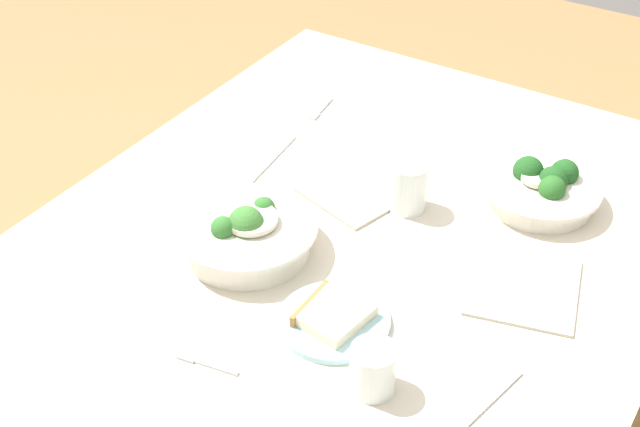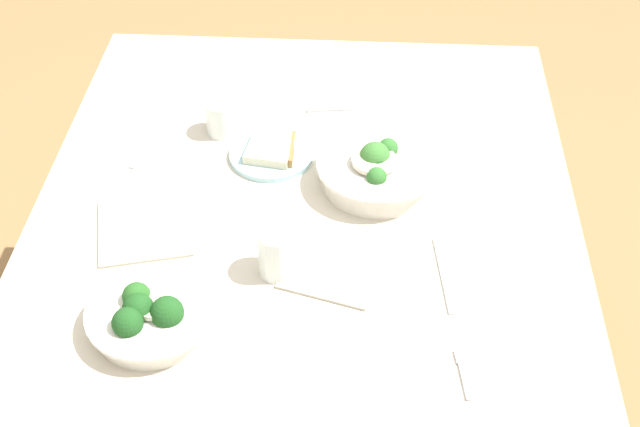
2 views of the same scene
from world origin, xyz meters
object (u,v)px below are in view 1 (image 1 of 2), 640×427
Objects in this scene: broccoli_bowl_far at (542,189)px; table_knife_left at (484,406)px; water_glass_side at (373,369)px; napkin_folded_upper at (356,192)px; fork_by_far_bowl at (321,110)px; table_knife_right at (272,160)px; broccoli_bowl_near at (247,234)px; fork_by_near_bowl at (205,363)px; bread_side_plate at (333,318)px; water_glass_center at (408,186)px; napkin_folded_lower at (524,287)px.

table_knife_left is (0.52, 0.11, -0.03)m from broccoli_bowl_far.
napkin_folded_upper is at bearing -146.91° from water_glass_side.
fork_by_far_bowl is 0.22m from table_knife_right.
fork_by_near_bowl is (0.26, 0.11, -0.03)m from broccoli_bowl_near.
bread_side_plate is 0.35m from water_glass_center.
water_glass_center is at bearing -107.52° from fork_by_near_bowl.
bread_side_plate is 0.15m from water_glass_side.
fork_by_near_bowl is (0.67, -0.28, -0.03)m from broccoli_bowl_far.
fork_by_near_bowl is at bearing -39.39° from napkin_folded_lower.
broccoli_bowl_far reaches higher than napkin_folded_upper.
fork_by_far_bowl is 0.32m from napkin_folded_upper.
water_glass_center is at bearing -158.72° from water_glass_side.
fork_by_near_bowl is 0.53× the size of table_knife_right.
napkin_folded_lower is at bearing 70.16° from water_glass_center.
broccoli_bowl_far is 2.19× the size of fork_by_far_bowl.
water_glass_side is 0.77× the size of fork_by_near_bowl.
water_glass_side is at bearing 54.99° from bread_side_plate.
fork_by_near_bowl is (0.74, 0.25, -0.00)m from fork_by_far_bowl.
bread_side_plate reaches higher than fork_by_far_bowl.
table_knife_left is at bearing 40.50° from fork_by_far_bowl.
broccoli_bowl_near reaches higher than bread_side_plate.
water_glass_center reaches higher than water_glass_side.
table_knife_right is at bearing -73.26° from broccoli_bowl_far.
broccoli_bowl_far is 1.31× the size of napkin_folded_upper.
napkin_folded_lower is (0.09, 0.58, 0.00)m from table_knife_right.
broccoli_bowl_far is 0.53m from table_knife_right.
fork_by_near_bowl is 0.59× the size of napkin_folded_upper.
water_glass_center is 0.50× the size of table_knife_right.
bread_side_plate is (0.49, -0.16, -0.02)m from broccoli_bowl_far.
napkin_folded_lower reaches higher than table_knife_right.
broccoli_bowl_far is 2.20× the size of fork_by_near_bowl.
water_glass_center reaches higher than broccoli_bowl_far.
water_glass_center is 0.45m from water_glass_side.
bread_side_plate is at bearing 7.78° from water_glass_center.
fork_by_near_bowl is 0.54m from napkin_folded_lower.
fork_by_near_bowl is (0.10, -0.24, -0.04)m from water_glass_side.
napkin_folded_upper is at bearing -118.53° from table_knife_left.
water_glass_side is 0.49m from napkin_folded_upper.
water_glass_center reaches higher than fork_by_near_bowl.
broccoli_bowl_far is 1.22× the size of table_knife_left.
broccoli_bowl_near is at bearing -43.12° from broccoli_bowl_far.
bread_side_plate is at bearing 70.82° from broccoli_bowl_near.
bread_side_plate is 1.77× the size of fork_by_near_bowl.
water_glass_side is 0.41× the size of napkin_folded_lower.
fork_by_far_bowl is at bearing -123.74° from water_glass_center.
bread_side_plate is 0.33m from napkin_folded_lower.
table_knife_right is at bearing -92.17° from napkin_folded_upper.
water_glass_side is at bearing -138.07° from table_knife_right.
table_knife_left is at bearing 77.73° from broccoli_bowl_near.
table_knife_left is 0.55m from napkin_folded_upper.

